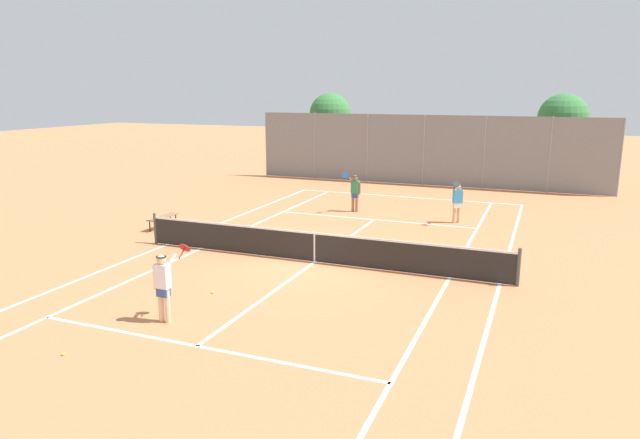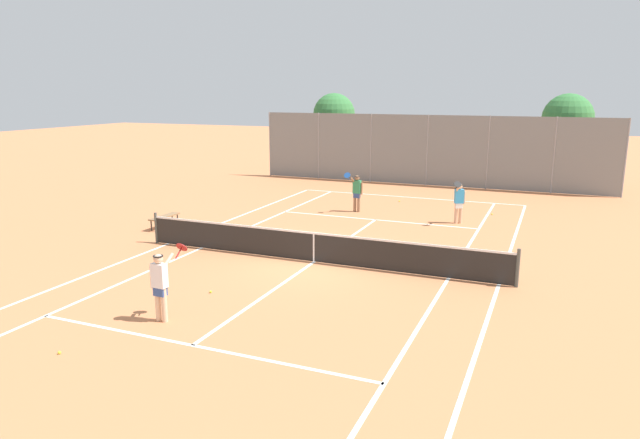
{
  "view_description": "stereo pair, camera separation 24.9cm",
  "coord_description": "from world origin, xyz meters",
  "px_view_note": "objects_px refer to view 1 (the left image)",
  "views": [
    {
      "loc": [
        6.45,
        -15.6,
        5.18
      ],
      "look_at": [
        -0.42,
        1.5,
        1.0
      ],
      "focal_mm": 32.0,
      "sensor_mm": 36.0,
      "label": 1
    },
    {
      "loc": [
        6.68,
        -15.51,
        5.18
      ],
      "look_at": [
        -0.42,
        1.5,
        1.0
      ],
      "focal_mm": 32.0,
      "sensor_mm": 36.0,
      "label": 2
    }
  ],
  "objects_px": {
    "player_far_left": "(355,191)",
    "tree_behind_right": "(562,120)",
    "loose_tennis_ball_3": "(213,292)",
    "loose_tennis_ball_0": "(490,214)",
    "player_far_right": "(457,200)",
    "loose_tennis_ball_2": "(397,201)",
    "loose_tennis_ball_1": "(63,354)",
    "player_near_side": "(163,283)",
    "tree_behind_left": "(331,116)",
    "tennis_net": "(315,246)",
    "courtside_bench": "(163,218)"
  },
  "relations": [
    {
      "from": "loose_tennis_ball_1",
      "to": "courtside_bench",
      "type": "xyz_separation_m",
      "value": [
        -4.88,
        9.72,
        0.38
      ]
    },
    {
      "from": "player_far_left",
      "to": "tree_behind_left",
      "type": "distance_m",
      "value": 12.32
    },
    {
      "from": "player_far_left",
      "to": "loose_tennis_ball_0",
      "type": "relative_size",
      "value": 26.88
    },
    {
      "from": "loose_tennis_ball_2",
      "to": "loose_tennis_ball_3",
      "type": "xyz_separation_m",
      "value": [
        -1.31,
        -14.15,
        0.0
      ]
    },
    {
      "from": "loose_tennis_ball_1",
      "to": "loose_tennis_ball_2",
      "type": "distance_m",
      "value": 18.46
    },
    {
      "from": "player_far_left",
      "to": "loose_tennis_ball_0",
      "type": "bearing_deg",
      "value": 16.15
    },
    {
      "from": "player_far_right",
      "to": "loose_tennis_ball_2",
      "type": "relative_size",
      "value": 26.88
    },
    {
      "from": "player_near_side",
      "to": "player_far_right",
      "type": "bearing_deg",
      "value": 69.86
    },
    {
      "from": "loose_tennis_ball_0",
      "to": "loose_tennis_ball_2",
      "type": "relative_size",
      "value": 1.0
    },
    {
      "from": "player_far_left",
      "to": "loose_tennis_ball_3",
      "type": "distance_m",
      "value": 11.22
    },
    {
      "from": "tennis_net",
      "to": "loose_tennis_ball_1",
      "type": "xyz_separation_m",
      "value": [
        -2.24,
        -7.77,
        -0.48
      ]
    },
    {
      "from": "tennis_net",
      "to": "player_far_right",
      "type": "xyz_separation_m",
      "value": [
        3.23,
        7.05,
        0.42
      ]
    },
    {
      "from": "player_far_right",
      "to": "loose_tennis_ball_1",
      "type": "bearing_deg",
      "value": -110.24
    },
    {
      "from": "player_far_left",
      "to": "courtside_bench",
      "type": "distance_m",
      "value": 8.17
    },
    {
      "from": "player_near_side",
      "to": "loose_tennis_ball_3",
      "type": "distance_m",
      "value": 2.19
    },
    {
      "from": "player_near_side",
      "to": "player_far_right",
      "type": "height_order",
      "value": "same"
    },
    {
      "from": "tennis_net",
      "to": "tree_behind_right",
      "type": "xyz_separation_m",
      "value": [
        7.0,
        18.93,
        3.06
      ]
    },
    {
      "from": "tennis_net",
      "to": "player_near_side",
      "type": "height_order",
      "value": "player_near_side"
    },
    {
      "from": "tree_behind_left",
      "to": "loose_tennis_ball_3",
      "type": "bearing_deg",
      "value": -77.04
    },
    {
      "from": "player_near_side",
      "to": "loose_tennis_ball_1",
      "type": "xyz_separation_m",
      "value": [
        -0.84,
        -2.2,
        -0.89
      ]
    },
    {
      "from": "player_far_left",
      "to": "tree_behind_right",
      "type": "distance_m",
      "value": 14.24
    },
    {
      "from": "player_far_left",
      "to": "player_near_side",
      "type": "bearing_deg",
      "value": -90.69
    },
    {
      "from": "player_far_left",
      "to": "loose_tennis_ball_2",
      "type": "relative_size",
      "value": 26.88
    },
    {
      "from": "tennis_net",
      "to": "player_near_side",
      "type": "relative_size",
      "value": 6.76
    },
    {
      "from": "player_far_right",
      "to": "loose_tennis_ball_3",
      "type": "relative_size",
      "value": 26.88
    },
    {
      "from": "loose_tennis_ball_3",
      "to": "tree_behind_left",
      "type": "distance_m",
      "value": 22.87
    },
    {
      "from": "loose_tennis_ball_0",
      "to": "loose_tennis_ball_2",
      "type": "height_order",
      "value": "same"
    },
    {
      "from": "courtside_bench",
      "to": "tree_behind_left",
      "type": "distance_m",
      "value": 16.81
    },
    {
      "from": "loose_tennis_ball_2",
      "to": "tree_behind_right",
      "type": "height_order",
      "value": "tree_behind_right"
    },
    {
      "from": "tennis_net",
      "to": "loose_tennis_ball_3",
      "type": "relative_size",
      "value": 181.82
    },
    {
      "from": "loose_tennis_ball_2",
      "to": "loose_tennis_ball_3",
      "type": "bearing_deg",
      "value": -95.28
    },
    {
      "from": "loose_tennis_ball_2",
      "to": "loose_tennis_ball_3",
      "type": "distance_m",
      "value": 14.21
    },
    {
      "from": "player_near_side",
      "to": "loose_tennis_ball_2",
      "type": "bearing_deg",
      "value": 85.4
    },
    {
      "from": "loose_tennis_ball_3",
      "to": "tree_behind_right",
      "type": "relative_size",
      "value": 0.01
    },
    {
      "from": "player_far_right",
      "to": "tree_behind_left",
      "type": "distance_m",
      "value": 15.2
    },
    {
      "from": "loose_tennis_ball_2",
      "to": "tree_behind_left",
      "type": "xyz_separation_m",
      "value": [
        -6.37,
        7.87,
        3.57
      ]
    },
    {
      "from": "player_near_side",
      "to": "player_far_right",
      "type": "distance_m",
      "value": 13.44
    },
    {
      "from": "loose_tennis_ball_0",
      "to": "tree_behind_right",
      "type": "height_order",
      "value": "tree_behind_right"
    },
    {
      "from": "player_near_side",
      "to": "player_far_left",
      "type": "xyz_separation_m",
      "value": [
        0.16,
        13.18,
        0.0
      ]
    },
    {
      "from": "player_far_left",
      "to": "player_far_right",
      "type": "height_order",
      "value": "same"
    },
    {
      "from": "player_near_side",
      "to": "loose_tennis_ball_0",
      "type": "bearing_deg",
      "value": 68.87
    },
    {
      "from": "tennis_net",
      "to": "loose_tennis_ball_3",
      "type": "bearing_deg",
      "value": -111.54
    },
    {
      "from": "loose_tennis_ball_2",
      "to": "tree_behind_left",
      "type": "distance_m",
      "value": 10.74
    },
    {
      "from": "loose_tennis_ball_0",
      "to": "player_far_right",
      "type": "bearing_deg",
      "value": -116.59
    },
    {
      "from": "loose_tennis_ball_2",
      "to": "tree_behind_right",
      "type": "xyz_separation_m",
      "value": [
        7.1,
        8.35,
        3.54
      ]
    },
    {
      "from": "tree_behind_right",
      "to": "loose_tennis_ball_2",
      "type": "bearing_deg",
      "value": -130.38
    },
    {
      "from": "courtside_bench",
      "to": "tree_behind_left",
      "type": "height_order",
      "value": "tree_behind_left"
    },
    {
      "from": "tennis_net",
      "to": "player_near_side",
      "type": "xyz_separation_m",
      "value": [
        -1.4,
        -5.57,
        0.42
      ]
    },
    {
      "from": "loose_tennis_ball_2",
      "to": "tree_behind_right",
      "type": "bearing_deg",
      "value": 49.62
    },
    {
      "from": "player_far_left",
      "to": "tree_behind_right",
      "type": "height_order",
      "value": "tree_behind_right"
    }
  ]
}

